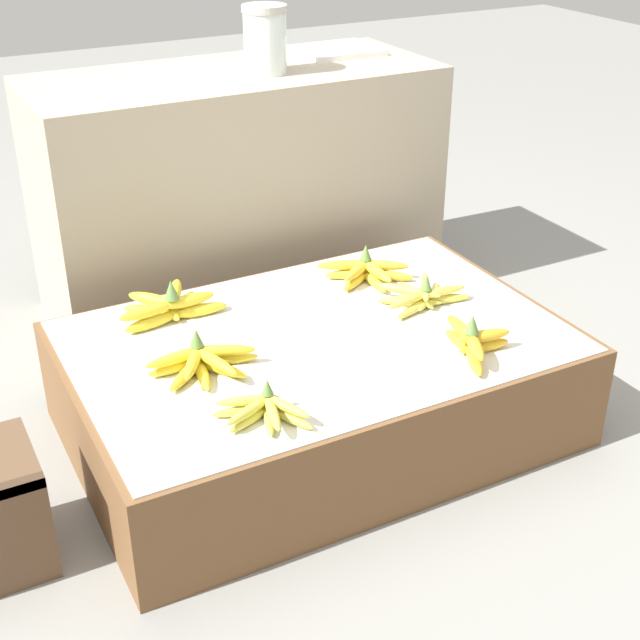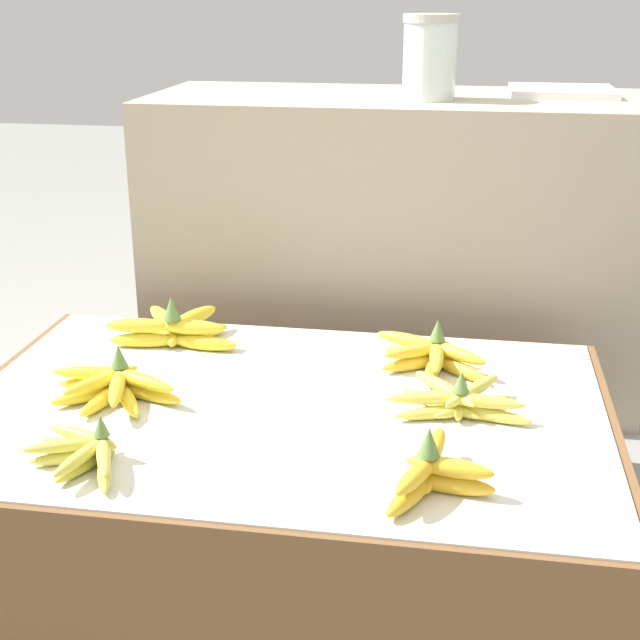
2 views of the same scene
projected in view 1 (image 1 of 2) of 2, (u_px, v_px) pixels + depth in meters
The scene contains 11 objects.
ground_plane at pixel (317, 428), 2.31m from camera, with size 10.00×10.00×0.00m, color gray.
display_platform at pixel (317, 383), 2.24m from camera, with size 1.20×0.80×0.28m.
back_vendor_table at pixel (239, 191), 2.80m from camera, with size 1.22×0.51×0.74m.
banana_bunch_front_left at pixel (264, 410), 1.85m from camera, with size 0.18×0.16×0.08m.
banana_bunch_front_midleft at pixel (473, 342), 2.09m from camera, with size 0.17×0.23×0.11m.
banana_bunch_middle_left at pixel (202, 362), 2.02m from camera, with size 0.26×0.18×0.10m.
banana_bunch_middle_midleft at pixel (422, 296), 2.31m from camera, with size 0.26×0.18×0.09m.
banana_bunch_back_left at pixel (168, 306), 2.25m from camera, with size 0.29×0.17×0.11m.
banana_bunch_back_midleft at pixel (366, 271), 2.43m from camera, with size 0.24×0.19×0.10m.
glass_jar at pixel (265, 39), 2.56m from camera, with size 0.13×0.13×0.19m.
foam_tray_white at pixel (337, 50), 2.84m from camera, with size 0.25×0.22×0.02m.
Camera 1 is at (-0.88, -1.68, 1.35)m, focal length 50.00 mm.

